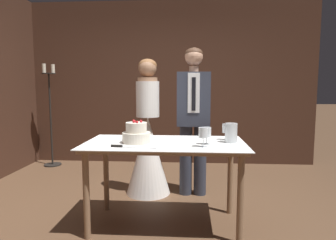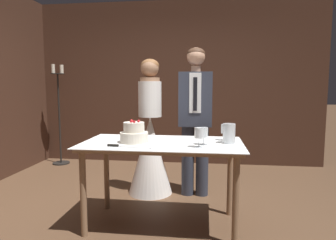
% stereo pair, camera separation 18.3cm
% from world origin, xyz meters
% --- Properties ---
extents(ground_plane, '(40.00, 40.00, 0.00)m').
position_xyz_m(ground_plane, '(0.00, 0.00, 0.00)').
color(ground_plane, brown).
extents(wall_back, '(4.91, 0.12, 2.74)m').
position_xyz_m(wall_back, '(0.00, 2.34, 1.37)').
color(wall_back, '#472B1E').
rests_on(wall_back, ground_plane).
extents(cake_table, '(1.49, 0.80, 0.80)m').
position_xyz_m(cake_table, '(0.13, -0.08, 0.71)').
color(cake_table, '#8E6B4C').
rests_on(cake_table, ground_plane).
extents(tiered_cake, '(0.26, 0.26, 0.21)m').
position_xyz_m(tiered_cake, '(-0.13, -0.11, 0.88)').
color(tiered_cake, silver).
rests_on(tiered_cake, cake_table).
extents(cake_knife, '(0.40, 0.07, 0.02)m').
position_xyz_m(cake_knife, '(-0.20, -0.33, 0.81)').
color(cake_knife, silver).
rests_on(cake_knife, cake_table).
extents(wine_glass_near, '(0.08, 0.08, 0.16)m').
position_xyz_m(wine_glass_near, '(0.51, -0.14, 0.90)').
color(wine_glass_near, silver).
rests_on(wine_glass_near, cake_table).
extents(wine_glass_middle, '(0.07, 0.07, 0.16)m').
position_xyz_m(wine_glass_middle, '(0.71, 0.10, 0.91)').
color(wine_glass_middle, silver).
rests_on(wine_glass_middle, cake_table).
extents(wine_glass_far, '(0.08, 0.08, 0.17)m').
position_xyz_m(wine_glass_far, '(0.47, -0.26, 0.92)').
color(wine_glass_far, silver).
rests_on(wine_glass_far, cake_table).
extents(hurricane_candle, '(0.11, 0.11, 0.18)m').
position_xyz_m(hurricane_candle, '(0.74, -0.04, 0.89)').
color(hurricane_candle, silver).
rests_on(hurricane_candle, cake_table).
extents(bride, '(0.54, 0.54, 1.65)m').
position_xyz_m(bride, '(-0.15, 0.77, 0.61)').
color(bride, white).
rests_on(bride, ground_plane).
extents(groom, '(0.39, 0.25, 1.77)m').
position_xyz_m(groom, '(0.40, 0.77, 0.99)').
color(groom, '#333847').
rests_on(groom, ground_plane).
extents(candle_stand, '(0.28, 0.28, 1.69)m').
position_xyz_m(candle_stand, '(-1.93, 1.95, 0.80)').
color(candle_stand, black).
rests_on(candle_stand, ground_plane).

